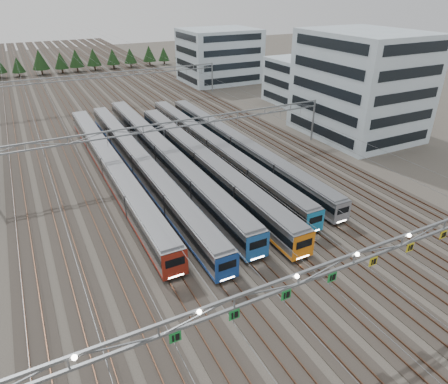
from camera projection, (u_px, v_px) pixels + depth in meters
name	position (u px, v px, depth m)	size (l,w,h in m)	color
ground	(342.00, 324.00, 36.09)	(400.00, 400.00, 0.00)	#47423A
track_bed	(102.00, 86.00, 114.27)	(54.00, 260.00, 5.42)	#2D2823
train_a	(111.00, 167.00, 62.01)	(2.84, 55.49, 3.70)	black
train_b	(140.00, 163.00, 63.42)	(2.73, 59.82, 3.55)	black
train_c	(164.00, 154.00, 66.53)	(2.93, 60.19, 3.81)	black
train_d	(202.00, 162.00, 63.84)	(2.85, 52.94, 3.71)	black
train_e	(214.00, 147.00, 69.84)	(2.62, 56.09, 3.40)	black
train_f	(237.00, 144.00, 71.40)	(2.55, 54.88, 3.31)	black
gantry_near	(354.00, 262.00, 32.71)	(56.36, 0.61, 8.08)	gray
gantry_mid	(177.00, 130.00, 64.69)	(56.36, 0.36, 8.00)	gray
gantry_far	(112.00, 78.00, 100.17)	(56.36, 0.36, 8.00)	gray
depot_bldg_south	(360.00, 85.00, 77.61)	(18.00, 22.00, 19.82)	#ABBFCC
depot_bldg_mid	(302.00, 81.00, 101.07)	(14.00, 16.00, 11.01)	#ABBFCC
depot_bldg_north	(219.00, 56.00, 123.29)	(22.00, 18.00, 15.56)	#ABBFCC
treeline	(68.00, 60.00, 137.38)	(87.50, 5.60, 7.02)	#332114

